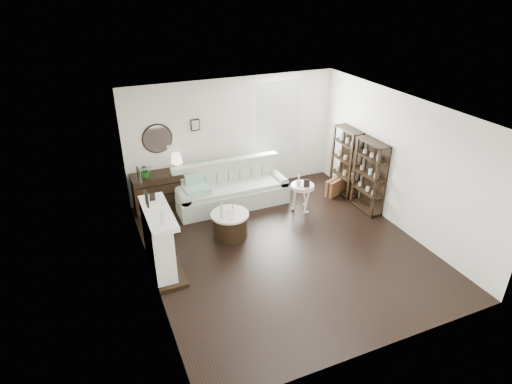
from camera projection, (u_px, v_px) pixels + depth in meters
name	position (u px, v px, depth m)	size (l,w,h in m)	color
room	(264.00, 123.00, 9.97)	(5.50, 5.50, 5.50)	black
fireplace	(159.00, 242.00, 7.42)	(0.50, 1.40, 1.84)	white
shelf_unit_far	(346.00, 161.00, 9.95)	(0.30, 0.80, 1.60)	black
shelf_unit_near	(369.00, 176.00, 9.21)	(0.30, 0.80, 1.60)	black
sofa	(231.00, 191.00, 9.66)	(2.50, 0.87, 0.97)	#A6AE9B
quilt	(197.00, 190.00, 9.16)	(0.55, 0.45, 0.14)	#227E66
suitcase	(335.00, 187.00, 10.14)	(0.58, 0.19, 0.39)	brown
dresser	(163.00, 191.00, 9.43)	(1.27, 0.54, 0.84)	black
table_lamp	(177.00, 162.00, 9.28)	(0.26, 0.26, 0.41)	white
potted_plant	(146.00, 170.00, 9.02)	(0.28, 0.24, 0.31)	#1B5919
drum_table	(230.00, 225.00, 8.46)	(0.75, 0.75, 0.52)	black
pedestal_table	(302.00, 187.00, 9.28)	(0.51, 0.51, 0.62)	silver
eiffel_drum	(233.00, 208.00, 8.38)	(0.10, 0.10, 0.17)	black
bottle_drum	(222.00, 210.00, 8.14)	(0.07, 0.07, 0.31)	silver
card_frame_drum	(230.00, 214.00, 8.13)	(0.16, 0.01, 0.21)	white
eiffel_ped	(306.00, 179.00, 9.28)	(0.11, 0.11, 0.20)	black
flask_ped	(299.00, 180.00, 9.19)	(0.12, 0.12, 0.23)	silver
card_frame_ped	(307.00, 184.00, 9.12)	(0.13, 0.01, 0.17)	black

